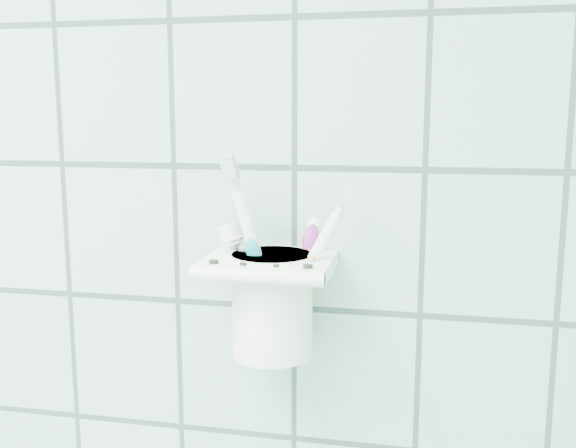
# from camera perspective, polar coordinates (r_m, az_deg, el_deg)

# --- Properties ---
(holder_bracket) EXTENTS (0.12, 0.10, 0.04)m
(holder_bracket) POSITION_cam_1_polar(r_m,az_deg,el_deg) (0.63, -1.72, -3.77)
(holder_bracket) COLOR white
(holder_bracket) RESTS_ON wall_back
(cup) EXTENTS (0.09, 0.09, 0.10)m
(cup) POSITION_cam_1_polar(r_m,az_deg,el_deg) (0.64, -1.40, -6.81)
(cup) COLOR white
(cup) RESTS_ON holder_bracket
(toothbrush_pink) EXTENTS (0.05, 0.02, 0.20)m
(toothbrush_pink) POSITION_cam_1_polar(r_m,az_deg,el_deg) (0.63, -0.64, -2.20)
(toothbrush_pink) COLOR white
(toothbrush_pink) RESTS_ON cup
(toothbrush_blue) EXTENTS (0.04, 0.09, 0.22)m
(toothbrush_blue) POSITION_cam_1_polar(r_m,az_deg,el_deg) (0.62, -0.24, -1.35)
(toothbrush_blue) COLOR white
(toothbrush_blue) RESTS_ON cup
(toothbrush_orange) EXTENTS (0.08, 0.02, 0.18)m
(toothbrush_orange) POSITION_cam_1_polar(r_m,az_deg,el_deg) (0.62, -2.23, -2.96)
(toothbrush_orange) COLOR white
(toothbrush_orange) RESTS_ON cup
(toothpaste_tube) EXTENTS (0.06, 0.03, 0.13)m
(toothpaste_tube) POSITION_cam_1_polar(r_m,az_deg,el_deg) (0.65, -2.06, -4.27)
(toothpaste_tube) COLOR silver
(toothpaste_tube) RESTS_ON cup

